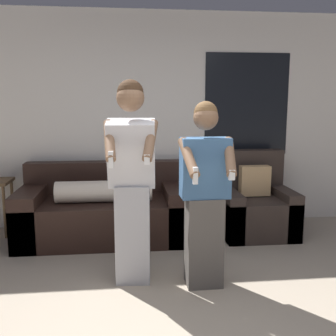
# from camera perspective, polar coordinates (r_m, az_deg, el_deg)

# --- Properties ---
(wall_back) EXTENTS (5.99, 0.07, 2.70)m
(wall_back) POSITION_cam_1_polar(r_m,az_deg,el_deg) (5.07, -0.92, 6.99)
(wall_back) COLOR silver
(wall_back) RESTS_ON ground_plane
(couch) EXTENTS (1.94, 0.97, 0.85)m
(couch) POSITION_cam_1_polar(r_m,az_deg,el_deg) (4.70, -9.07, -6.20)
(couch) COLOR black
(couch) RESTS_ON ground_plane
(armchair) EXTENTS (0.85, 0.83, 0.99)m
(armchair) POSITION_cam_1_polar(r_m,az_deg,el_deg) (4.92, 12.37, -5.42)
(armchair) COLOR #332823
(armchair) RESTS_ON ground_plane
(person_left) EXTENTS (0.46, 0.53, 1.76)m
(person_left) POSITION_cam_1_polar(r_m,az_deg,el_deg) (3.37, -5.27, -1.86)
(person_left) COLOR #B2B2B7
(person_left) RESTS_ON ground_plane
(person_right) EXTENTS (0.47, 0.46, 1.59)m
(person_right) POSITION_cam_1_polar(r_m,az_deg,el_deg) (3.34, 5.35, -3.97)
(person_right) COLOR #56514C
(person_right) RESTS_ON ground_plane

